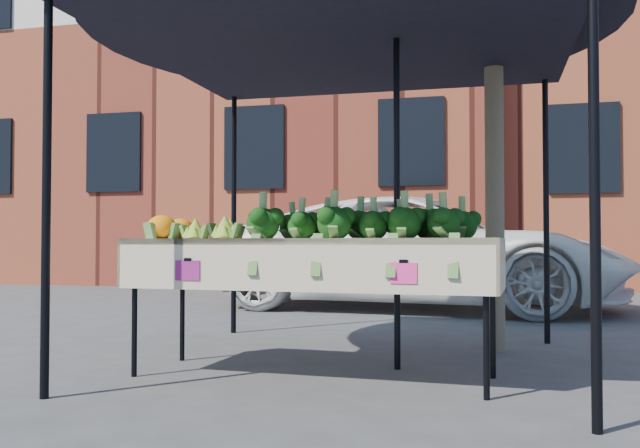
# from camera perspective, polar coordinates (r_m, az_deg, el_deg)

# --- Properties ---
(ground) EXTENTS (90.00, 90.00, 0.00)m
(ground) POSITION_cam_1_polar(r_m,az_deg,el_deg) (4.58, 2.51, -12.56)
(ground) COLOR #37373A
(table) EXTENTS (2.44, 0.93, 0.90)m
(table) POSITION_cam_1_polar(r_m,az_deg,el_deg) (4.49, -0.63, -6.97)
(table) COLOR beige
(table) RESTS_ON ground
(canopy) EXTENTS (3.16, 3.16, 2.74)m
(canopy) POSITION_cam_1_polar(r_m,az_deg,el_deg) (4.94, 2.49, 4.21)
(canopy) COLOR black
(canopy) RESTS_ON ground
(broccoli_heap) EXTENTS (1.47, 0.57, 0.26)m
(broccoli_heap) POSITION_cam_1_polar(r_m,az_deg,el_deg) (4.42, 3.54, 0.51)
(broccoli_heap) COLOR black
(broccoli_heap) RESTS_ON table
(romanesco_cluster) EXTENTS (0.43, 0.47, 0.20)m
(romanesco_cluster) POSITION_cam_1_polar(r_m,az_deg,el_deg) (4.67, -8.59, 0.04)
(romanesco_cluster) COLOR #ACBD37
(romanesco_cluster) RESTS_ON table
(cauliflower_pair) EXTENTS (0.23, 0.43, 0.18)m
(cauliflower_pair) POSITION_cam_1_polar(r_m,az_deg,el_deg) (4.89, -12.23, -0.14)
(cauliflower_pair) COLOR orange
(cauliflower_pair) RESTS_ON table
(vehicle) EXTENTS (1.75, 2.62, 5.36)m
(vehicle) POSITION_cam_1_polar(r_m,az_deg,el_deg) (9.46, 8.40, 9.46)
(vehicle) COLOR white
(vehicle) RESTS_ON ground
(street_tree) EXTENTS (2.23, 2.23, 4.39)m
(street_tree) POSITION_cam_1_polar(r_m,az_deg,el_deg) (5.87, 14.24, 11.48)
(street_tree) COLOR #1E4C14
(street_tree) RESTS_ON ground
(building_left) EXTENTS (12.00, 8.00, 9.00)m
(building_left) POSITION_cam_1_polar(r_m,az_deg,el_deg) (17.80, -5.70, 10.19)
(building_left) COLOR maroon
(building_left) RESTS_ON ground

